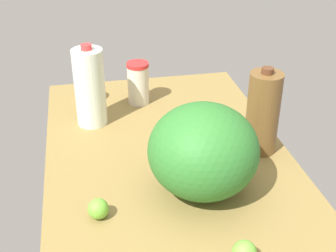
% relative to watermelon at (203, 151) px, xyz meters
% --- Properties ---
extents(countertop, '(1.20, 0.76, 0.03)m').
position_rel_watermelon_xyz_m(countertop, '(0.20, 0.06, -0.14)').
color(countertop, olive).
rests_on(countertop, ground).
extents(watermelon, '(0.30, 0.30, 0.26)m').
position_rel_watermelon_xyz_m(watermelon, '(0.00, 0.00, 0.00)').
color(watermelon, '#2E772D').
rests_on(watermelon, countertop).
extents(milk_jug, '(0.10, 0.10, 0.29)m').
position_rel_watermelon_xyz_m(milk_jug, '(0.45, 0.28, 0.01)').
color(milk_jug, white).
rests_on(milk_jug, countertop).
extents(chocolate_milk_jug, '(0.10, 0.10, 0.28)m').
position_rel_watermelon_xyz_m(chocolate_milk_jug, '(0.17, -0.23, 0.00)').
color(chocolate_milk_jug, brown).
rests_on(chocolate_milk_jug, countertop).
extents(tumbler_cup, '(0.08, 0.08, 0.16)m').
position_rel_watermelon_xyz_m(tumbler_cup, '(0.58, 0.10, -0.05)').
color(tumbler_cup, beige).
rests_on(tumbler_cup, countertop).
extents(lime_by_jug, '(0.06, 0.06, 0.06)m').
position_rel_watermelon_xyz_m(lime_by_jug, '(-0.28, -0.03, -0.10)').
color(lime_by_jug, '#6DB73B').
rests_on(lime_by_jug, countertop).
extents(lemon_near_front, '(0.08, 0.08, 0.08)m').
position_rel_watermelon_xyz_m(lemon_near_front, '(0.64, 0.27, -0.09)').
color(lemon_near_front, yellow).
rests_on(lemon_near_front, countertop).
extents(lime_loose, '(0.05, 0.05, 0.05)m').
position_rel_watermelon_xyz_m(lime_loose, '(-0.06, 0.29, -0.10)').
color(lime_loose, '#6BB236').
rests_on(lime_loose, countertop).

